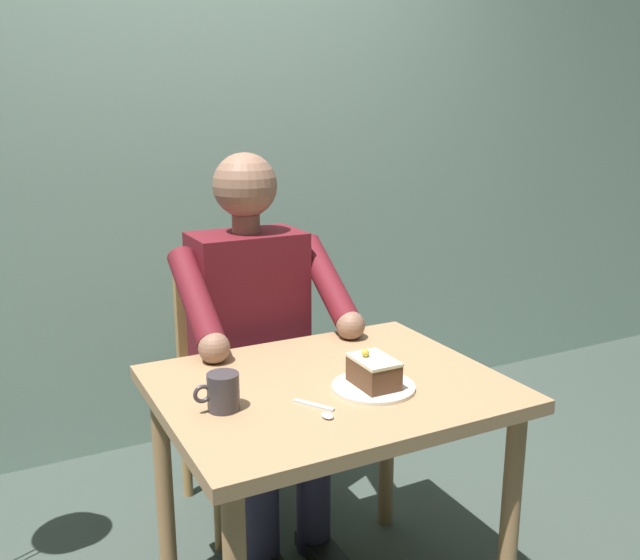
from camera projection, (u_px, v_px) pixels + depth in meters
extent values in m
cube|color=#97B4A5|center=(175.00, 81.00, 2.73)|extent=(6.40, 0.12, 3.00)
cube|color=#A47D56|center=(329.00, 388.00, 1.80)|extent=(0.88, 0.71, 0.04)
cylinder|color=#AE7D51|center=(510.00, 524.00, 1.80)|extent=(0.05, 0.05, 0.69)
cylinder|color=#AE7D51|center=(387.00, 431.00, 2.31)|extent=(0.05, 0.05, 0.69)
cylinder|color=#AE7D51|center=(164.00, 487.00, 1.97)|extent=(0.05, 0.05, 0.69)
cube|color=#B1824A|center=(248.00, 392.00, 2.37)|extent=(0.42, 0.42, 0.04)
cube|color=#B1824A|center=(227.00, 310.00, 2.47)|extent=(0.38, 0.04, 0.45)
cylinder|color=#B1824A|center=(319.00, 461.00, 2.35)|extent=(0.04, 0.04, 0.45)
cylinder|color=#B1824A|center=(218.00, 487.00, 2.19)|extent=(0.04, 0.04, 0.45)
cylinder|color=#B1824A|center=(276.00, 420.00, 2.66)|extent=(0.04, 0.04, 0.45)
cylinder|color=#B1824A|center=(186.00, 440.00, 2.50)|extent=(0.04, 0.04, 0.45)
cube|color=maroon|center=(248.00, 313.00, 2.28)|extent=(0.36, 0.22, 0.54)
sphere|color=#8D6450|center=(245.00, 185.00, 2.18)|extent=(0.21, 0.21, 0.21)
cylinder|color=#8D6450|center=(246.00, 224.00, 2.21)|extent=(0.09, 0.09, 0.06)
cylinder|color=maroon|center=(327.00, 280.00, 2.23)|extent=(0.08, 0.33, 0.26)
sphere|color=#8D6450|center=(351.00, 325.00, 2.12)|extent=(0.09, 0.09, 0.09)
cylinder|color=maroon|center=(195.00, 297.00, 2.03)|extent=(0.08, 0.33, 0.26)
sphere|color=#8D6450|center=(214.00, 348.00, 1.92)|extent=(0.09, 0.09, 0.09)
cylinder|color=#2C2640|center=(289.00, 402.00, 2.29)|extent=(0.13, 0.38, 0.14)
cylinder|color=#2C2640|center=(238.00, 413.00, 2.21)|extent=(0.13, 0.38, 0.14)
cylinder|color=#2C2640|center=(313.00, 490.00, 2.19)|extent=(0.11, 0.11, 0.43)
cube|color=black|center=(322.00, 552.00, 2.19)|extent=(0.09, 0.22, 0.05)
cylinder|color=#2C2640|center=(261.00, 505.00, 2.11)|extent=(0.11, 0.11, 0.43)
cylinder|color=silver|center=(373.00, 387.00, 1.75)|extent=(0.21, 0.21, 0.01)
cube|color=brown|center=(374.00, 373.00, 1.74)|extent=(0.09, 0.13, 0.06)
cube|color=beige|center=(374.00, 360.00, 1.73)|extent=(0.09, 0.13, 0.01)
sphere|color=gold|center=(365.00, 353.00, 1.74)|extent=(0.02, 0.02, 0.02)
cylinder|color=#3B3539|center=(223.00, 392.00, 1.62)|extent=(0.08, 0.08, 0.09)
torus|color=#3B3539|center=(203.00, 394.00, 1.60)|extent=(0.05, 0.01, 0.05)
cylinder|color=black|center=(223.00, 376.00, 1.61)|extent=(0.07, 0.07, 0.01)
cube|color=silver|center=(314.00, 405.00, 1.65)|extent=(0.07, 0.10, 0.01)
ellipsoid|color=silver|center=(327.00, 416.00, 1.59)|extent=(0.03, 0.04, 0.01)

